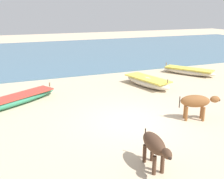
# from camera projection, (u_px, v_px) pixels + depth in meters

# --- Properties ---
(ground) EXTENTS (80.00, 80.00, 0.00)m
(ground) POSITION_uv_depth(u_px,v_px,m) (131.00, 121.00, 10.43)
(ground) COLOR beige
(sea_water) EXTENTS (60.00, 20.00, 0.08)m
(sea_water) POSITION_uv_depth(u_px,v_px,m) (51.00, 53.00, 26.18)
(sea_water) COLOR slate
(sea_water) RESTS_ON ground
(fishing_boat_0) EXTENTS (4.71, 3.24, 0.62)m
(fishing_boat_0) POSITION_uv_depth(u_px,v_px,m) (10.00, 102.00, 11.95)
(fishing_boat_0) COLOR #338C66
(fishing_boat_0) RESTS_ON ground
(fishing_boat_1) EXTENTS (2.64, 3.46, 0.63)m
(fishing_boat_1) POSITION_uv_depth(u_px,v_px,m) (189.00, 71.00, 17.79)
(fishing_boat_1) COLOR beige
(fishing_boat_1) RESTS_ON ground
(fishing_boat_2) EXTENTS (1.79, 3.37, 0.71)m
(fishing_boat_2) POSITION_uv_depth(u_px,v_px,m) (147.00, 82.00, 15.06)
(fishing_boat_2) COLOR beige
(fishing_boat_2) RESTS_ON ground
(cow_adult_brown) EXTENTS (1.51, 0.92, 1.02)m
(cow_adult_brown) POSITION_uv_depth(u_px,v_px,m) (196.00, 102.00, 10.37)
(cow_adult_brown) COLOR brown
(cow_adult_brown) RESTS_ON ground
(cow_second_adult_dark) EXTENTS (0.53, 1.51, 0.98)m
(cow_second_adult_dark) POSITION_uv_depth(u_px,v_px,m) (155.00, 145.00, 7.14)
(cow_second_adult_dark) COLOR #4C3323
(cow_second_adult_dark) RESTS_ON ground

